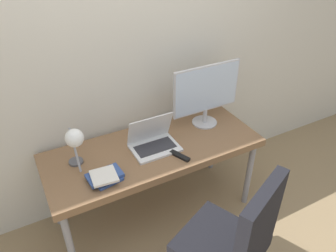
% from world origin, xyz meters
% --- Properties ---
extents(ground_plane, '(12.00, 12.00, 0.00)m').
position_xyz_m(ground_plane, '(0.00, 0.00, 0.00)').
color(ground_plane, '#937A56').
extents(wall_back, '(8.00, 0.05, 2.60)m').
position_xyz_m(wall_back, '(0.00, 0.74, 1.30)').
color(wall_back, beige).
rests_on(wall_back, ground_plane).
extents(desk, '(1.68, 0.67, 0.72)m').
position_xyz_m(desk, '(0.00, 0.34, 0.66)').
color(desk, brown).
rests_on(desk, ground_plane).
extents(laptop, '(0.36, 0.26, 0.26)m').
position_xyz_m(laptop, '(0.00, 0.34, 0.77)').
color(laptop, silver).
rests_on(laptop, desk).
extents(monitor, '(0.61, 0.21, 0.53)m').
position_xyz_m(monitor, '(0.54, 0.44, 1.02)').
color(monitor, '#B7B7BC').
rests_on(monitor, desk).
extents(desk_lamp, '(0.12, 0.25, 0.36)m').
position_xyz_m(desk_lamp, '(-0.58, 0.31, 0.99)').
color(desk_lamp, '#4C4C51').
rests_on(desk_lamp, desk).
extents(office_chair, '(0.63, 0.64, 1.08)m').
position_xyz_m(office_chair, '(0.09, -0.58, 0.60)').
color(office_chair, black).
rests_on(office_chair, ground_plane).
extents(book_stack, '(0.24, 0.20, 0.06)m').
position_xyz_m(book_stack, '(-0.45, 0.15, 0.75)').
color(book_stack, '#334C8C').
rests_on(book_stack, desk).
extents(tv_remote, '(0.10, 0.17, 0.02)m').
position_xyz_m(tv_remote, '(0.12, 0.13, 0.73)').
color(tv_remote, black).
rests_on(tv_remote, desk).
extents(game_controller, '(0.14, 0.10, 0.04)m').
position_xyz_m(game_controller, '(-0.44, 0.17, 0.74)').
color(game_controller, white).
rests_on(game_controller, desk).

